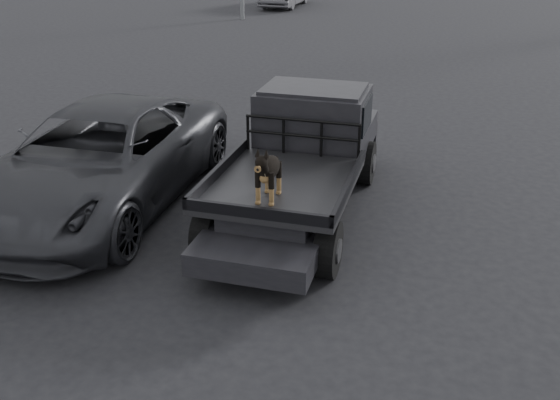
% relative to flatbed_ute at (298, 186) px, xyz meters
% --- Properties ---
extents(ground, '(120.00, 120.00, 0.00)m').
position_rel_flatbed_ute_xyz_m(ground, '(0.68, -1.73, -0.46)').
color(ground, black).
rests_on(ground, ground).
extents(flatbed_ute, '(2.00, 5.40, 0.92)m').
position_rel_flatbed_ute_xyz_m(flatbed_ute, '(0.00, 0.00, 0.00)').
color(flatbed_ute, black).
rests_on(flatbed_ute, ground).
extents(ute_cab, '(1.72, 1.30, 0.88)m').
position_rel_flatbed_ute_xyz_m(ute_cab, '(0.00, 0.95, 0.90)').
color(ute_cab, black).
rests_on(ute_cab, flatbed_ute).
extents(headache_rack, '(1.80, 0.08, 0.55)m').
position_rel_flatbed_ute_xyz_m(headache_rack, '(0.00, 0.20, 0.74)').
color(headache_rack, black).
rests_on(headache_rack, flatbed_ute).
extents(dog, '(0.32, 0.60, 0.74)m').
position_rel_flatbed_ute_xyz_m(dog, '(-0.02, -1.52, 0.83)').
color(dog, black).
rests_on(dog, flatbed_ute).
extents(parked_suv, '(2.75, 5.72, 1.57)m').
position_rel_flatbed_ute_xyz_m(parked_suv, '(-3.12, -0.52, 0.33)').
color(parked_suv, '#2B2C31').
rests_on(parked_suv, ground).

